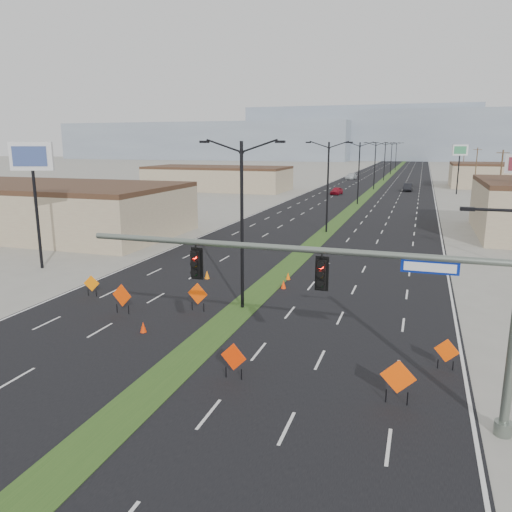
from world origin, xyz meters
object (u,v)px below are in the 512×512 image
(streetlight_6, at_px, (396,155))
(cone_1, at_px, (283,284))
(streetlight_2, at_px, (359,171))
(car_left, at_px, (337,191))
(streetlight_4, at_px, (385,160))
(cone_2, at_px, (288,276))
(pole_sign_west, at_px, (32,166))
(signal_mast, at_px, (373,290))
(car_far, at_px, (351,176))
(construction_sign_3, at_px, (234,358))
(car_mid, at_px, (408,187))
(cone_0, at_px, (143,327))
(construction_sign_2, at_px, (198,295))
(streetlight_0, at_px, (242,220))
(streetlight_1, at_px, (328,184))
(streetlight_5, at_px, (391,157))
(cone_3, at_px, (207,275))
(construction_sign_0, at_px, (92,284))
(streetlight_3, at_px, (375,164))
(construction_sign_1, at_px, (122,296))
(pole_sign_east_far, at_px, (460,154))
(construction_sign_5, at_px, (447,352))
(construction_sign_4, at_px, (398,378))

(streetlight_6, height_order, cone_1, streetlight_6)
(streetlight_2, distance_m, car_left, 16.54)
(streetlight_4, relative_size, streetlight_6, 1.00)
(cone_2, distance_m, pole_sign_west, 21.53)
(signal_mast, distance_m, car_far, 125.16)
(car_far, bearing_deg, signal_mast, -75.05)
(construction_sign_3, bearing_deg, car_far, 103.65)
(car_mid, xyz_separation_m, car_far, (-16.10, 31.36, 0.01))
(streetlight_4, height_order, cone_0, streetlight_4)
(streetlight_4, xyz_separation_m, construction_sign_2, (-2.33, -113.42, -4.38))
(streetlight_2, height_order, pole_sign_west, streetlight_2)
(construction_sign_2, height_order, construction_sign_3, construction_sign_2)
(streetlight_2, height_order, car_mid, streetlight_2)
(streetlight_6, bearing_deg, car_left, -93.46)
(streetlight_0, xyz_separation_m, pole_sign_west, (-18.82, 4.31, 2.75))
(streetlight_6, bearing_deg, pole_sign_west, -96.56)
(streetlight_1, relative_size, streetlight_5, 1.00)
(streetlight_2, relative_size, streetlight_4, 1.00)
(streetlight_4, distance_m, pole_sign_west, 109.35)
(streetlight_4, bearing_deg, cone_2, -89.44)
(cone_3, bearing_deg, signal_mast, -49.25)
(construction_sign_3, bearing_deg, cone_2, 104.65)
(construction_sign_0, xyz_separation_m, cone_0, (6.58, -4.61, -0.53))
(streetlight_3, height_order, construction_sign_1, streetlight_3)
(car_left, distance_m, pole_sign_east_far, 24.87)
(streetlight_6, bearing_deg, streetlight_2, -90.00)
(construction_sign_0, bearing_deg, construction_sign_5, -23.36)
(construction_sign_0, bearing_deg, construction_sign_1, -43.53)
(streetlight_0, bearing_deg, cone_0, -123.53)
(streetlight_4, distance_m, construction_sign_0, 113.44)
(car_mid, distance_m, cone_3, 77.95)
(pole_sign_west, distance_m, pole_sign_east_far, 82.53)
(streetlight_6, xyz_separation_m, cone_1, (1.30, -163.20, -5.12))
(car_mid, xyz_separation_m, construction_sign_4, (2.43, -91.51, 0.27))
(streetlight_2, distance_m, cone_2, 49.16)
(cone_3, bearing_deg, construction_sign_3, -62.20)
(streetlight_2, bearing_deg, construction_sign_3, -87.49)
(car_far, bearing_deg, streetlight_4, -4.86)
(car_mid, xyz_separation_m, pole_sign_west, (-25.98, -78.19, 7.36))
(streetlight_5, height_order, cone_0, streetlight_5)
(streetlight_5, bearing_deg, pole_sign_east_far, -74.88)
(streetlight_1, bearing_deg, car_mid, 82.51)
(streetlight_0, height_order, pole_sign_east_far, streetlight_0)
(streetlight_1, bearing_deg, cone_1, -86.80)
(streetlight_2, relative_size, construction_sign_3, 6.18)
(cone_2, bearing_deg, car_far, 95.33)
(construction_sign_4, distance_m, cone_2, 18.28)
(cone_2, height_order, pole_sign_west, pole_sign_west)
(streetlight_6, height_order, construction_sign_3, streetlight_6)
(cone_3, bearing_deg, construction_sign_1, -100.31)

